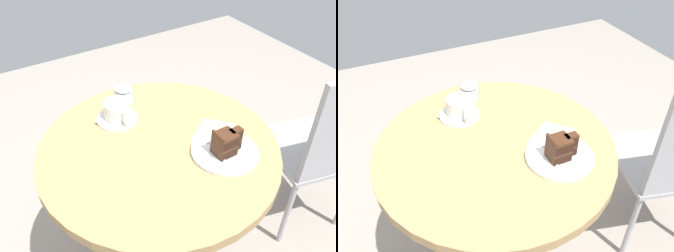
# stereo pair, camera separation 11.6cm
# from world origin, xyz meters

# --- Properties ---
(cafe_table) EXTENTS (0.78, 0.78, 0.74)m
(cafe_table) POSITION_xyz_m (0.00, 0.00, 0.62)
(cafe_table) COLOR #A37F51
(cafe_table) RESTS_ON ground
(saucer) EXTENTS (0.14, 0.14, 0.01)m
(saucer) POSITION_xyz_m (-0.20, -0.05, 0.75)
(saucer) COLOR silver
(saucer) RESTS_ON cafe_table
(coffee_cup) EXTENTS (0.13, 0.09, 0.06)m
(coffee_cup) POSITION_xyz_m (-0.20, -0.05, 0.78)
(coffee_cup) COLOR silver
(coffee_cup) RESTS_ON saucer
(teaspoon) EXTENTS (0.09, 0.07, 0.00)m
(teaspoon) POSITION_xyz_m (-0.19, -0.10, 0.75)
(teaspoon) COLOR silver
(teaspoon) RESTS_ON saucer
(cake_plate) EXTENTS (0.21, 0.21, 0.01)m
(cake_plate) POSITION_xyz_m (0.14, 0.16, 0.75)
(cake_plate) COLOR silver
(cake_plate) RESTS_ON cafe_table
(cake_slice) EXTENTS (0.06, 0.09, 0.09)m
(cake_slice) POSITION_xyz_m (0.15, 0.15, 0.79)
(cake_slice) COLOR black
(cake_slice) RESTS_ON cake_plate
(fork) EXTENTS (0.13, 0.03, 0.00)m
(fork) POSITION_xyz_m (0.10, 0.14, 0.76)
(fork) COLOR silver
(fork) RESTS_ON cake_plate
(napkin) EXTENTS (0.18, 0.18, 0.00)m
(napkin) POSITION_xyz_m (0.05, 0.19, 0.74)
(napkin) COLOR beige
(napkin) RESTS_ON cafe_table
(cafe_chair) EXTENTS (0.46, 0.46, 0.89)m
(cafe_chair) POSITION_xyz_m (0.14, 0.73, 0.52)
(cafe_chair) COLOR #9E9EA3
(cafe_chair) RESTS_ON ground
(sugar_pot) EXTENTS (0.07, 0.07, 0.07)m
(sugar_pot) POSITION_xyz_m (-0.28, 0.02, 0.78)
(sugar_pot) COLOR silver
(sugar_pot) RESTS_ON cafe_table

